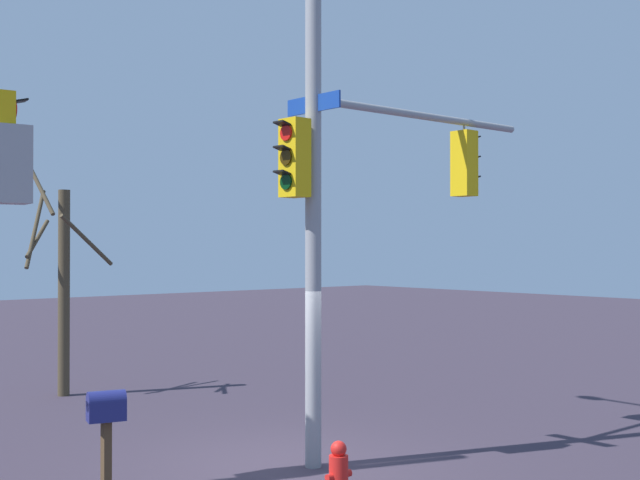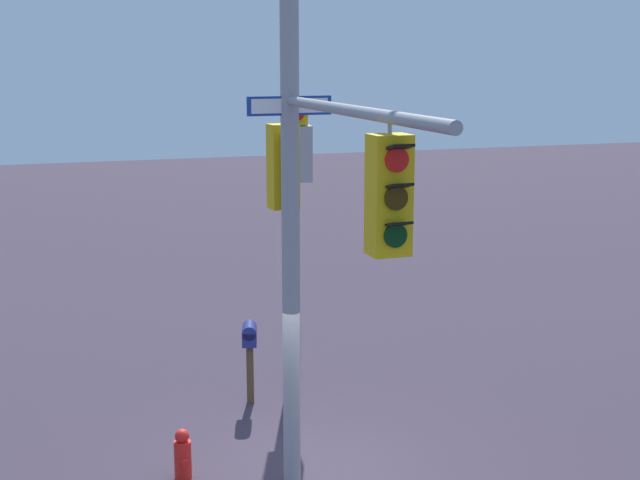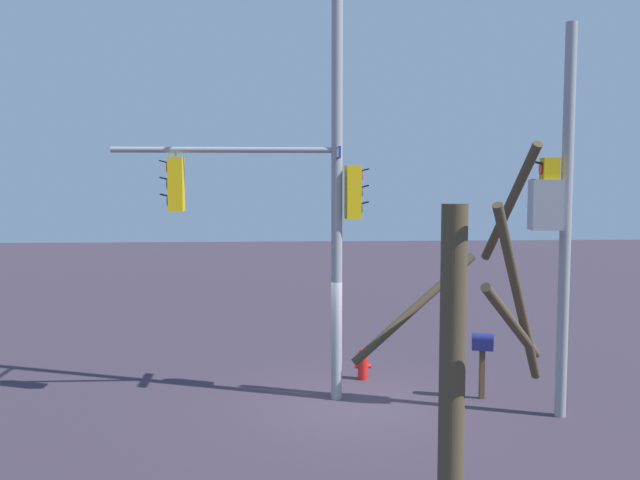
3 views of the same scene
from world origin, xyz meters
name	(u,v)px [view 1 (image 1 of 3)]	position (x,y,z in m)	size (l,w,h in m)	color
ground_plane	(285,465)	(0.00, 0.00, 0.00)	(80.00, 80.00, 0.00)	#372D3A
main_signal_pole_assembly	(334,107)	(0.81, -0.15, 5.21)	(5.25, 4.04, 9.98)	gray
fire_hydrant	(339,472)	(-0.50, -1.72, 0.34)	(0.38, 0.24, 0.73)	red
mailbox	(106,416)	(-2.83, -0.17, 1.11)	(0.49, 0.35, 1.41)	#4C3823
bare_tree_behind_pole	(62,282)	(-0.20, 7.35, 2.39)	(1.79, 1.80, 4.88)	#473C2A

